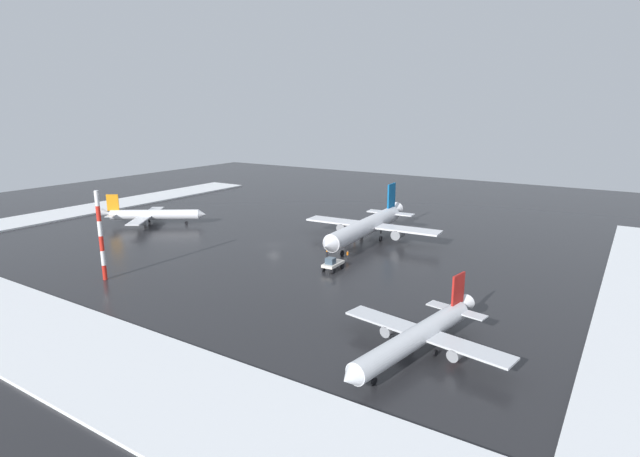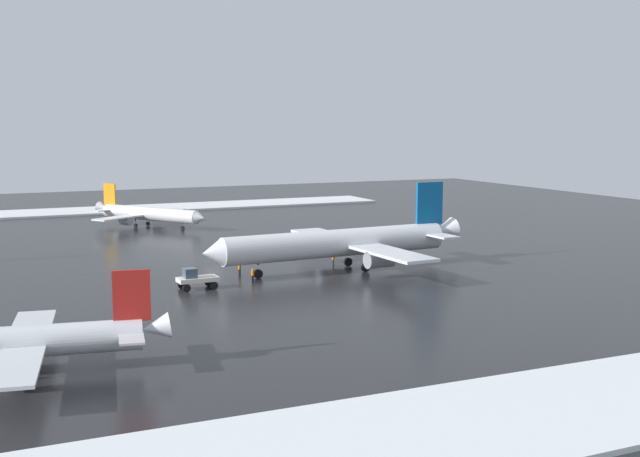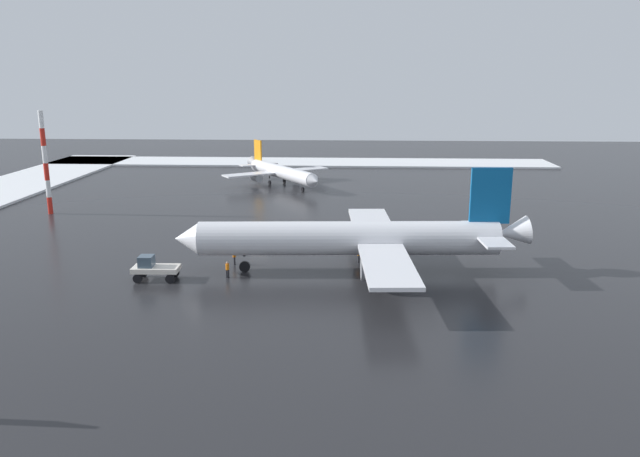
{
  "view_description": "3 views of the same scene",
  "coord_description": "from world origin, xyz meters",
  "px_view_note": "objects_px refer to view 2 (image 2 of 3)",
  "views": [
    {
      "loc": [
        62.92,
        -79.75,
        28.0
      ],
      "look_at": [
        8.08,
        5.48,
        3.5
      ],
      "focal_mm": 28.0,
      "sensor_mm": 36.0,
      "label": 1
    },
    {
      "loc": [
        106.96,
        -31.71,
        19.08
      ],
      "look_at": [
        12.41,
        10.86,
        5.16
      ],
      "focal_mm": 45.0,
      "sensor_mm": 36.0,
      "label": 2
    },
    {
      "loc": [
        77.85,
        11.72,
        19.96
      ],
      "look_at": [
        5.83,
        8.25,
        2.21
      ],
      "focal_mm": 35.0,
      "sensor_mm": 36.0,
      "label": 3
    }
  ],
  "objects_px": {
    "airplane_foreground_jet": "(148,214)",
    "pushback_tug": "(196,278)",
    "airplane_parked_portside": "(342,243)",
    "ground_crew_near_tug": "(240,268)",
    "ground_crew_mid_apron": "(253,274)",
    "ground_crew_beside_wing": "(333,259)",
    "airplane_distant_tail": "(3,343)"
  },
  "relations": [
    {
      "from": "airplane_parked_portside",
      "to": "airplane_distant_tail",
      "type": "distance_m",
      "value": 50.64
    },
    {
      "from": "airplane_foreground_jet",
      "to": "pushback_tug",
      "type": "bearing_deg",
      "value": -41.23
    },
    {
      "from": "airplane_distant_tail",
      "to": "ground_crew_near_tug",
      "type": "relative_size",
      "value": 15.04
    },
    {
      "from": "airplane_parked_portside",
      "to": "pushback_tug",
      "type": "height_order",
      "value": "airplane_parked_portside"
    },
    {
      "from": "airplane_distant_tail",
      "to": "ground_crew_near_tug",
      "type": "distance_m",
      "value": 41.67
    },
    {
      "from": "airplane_foreground_jet",
      "to": "pushback_tug",
      "type": "xyz_separation_m",
      "value": [
        55.95,
        -6.65,
        -1.22
      ]
    },
    {
      "from": "airplane_foreground_jet",
      "to": "ground_crew_near_tug",
      "type": "distance_m",
      "value": 50.44
    },
    {
      "from": "airplane_parked_portside",
      "to": "ground_crew_near_tug",
      "type": "height_order",
      "value": "airplane_parked_portside"
    },
    {
      "from": "airplane_foreground_jet",
      "to": "ground_crew_mid_apron",
      "type": "xyz_separation_m",
      "value": [
        54.92,
        0.6,
        -1.54
      ]
    },
    {
      "from": "airplane_parked_portside",
      "to": "ground_crew_mid_apron",
      "type": "bearing_deg",
      "value": 8.21
    },
    {
      "from": "pushback_tug",
      "to": "ground_crew_near_tug",
      "type": "bearing_deg",
      "value": -143.88
    },
    {
      "from": "airplane_parked_portside",
      "to": "pushback_tug",
      "type": "distance_m",
      "value": 20.82
    },
    {
      "from": "airplane_parked_portside",
      "to": "airplane_distant_tail",
      "type": "relative_size",
      "value": 1.43
    },
    {
      "from": "airplane_distant_tail",
      "to": "ground_crew_near_tug",
      "type": "height_order",
      "value": "airplane_distant_tail"
    },
    {
      "from": "ground_crew_near_tug",
      "to": "airplane_foreground_jet",
      "type": "bearing_deg",
      "value": -115.26
    },
    {
      "from": "ground_crew_near_tug",
      "to": "ground_crew_beside_wing",
      "type": "bearing_deg",
      "value": 159.75
    },
    {
      "from": "pushback_tug",
      "to": "airplane_distant_tail",
      "type": "bearing_deg",
      "value": 46.96
    },
    {
      "from": "ground_crew_near_tug",
      "to": "airplane_distant_tail",
      "type": "bearing_deg",
      "value": 20.56
    },
    {
      "from": "ground_crew_mid_apron",
      "to": "ground_crew_beside_wing",
      "type": "height_order",
      "value": "same"
    },
    {
      "from": "pushback_tug",
      "to": "ground_crew_near_tug",
      "type": "relative_size",
      "value": 2.73
    },
    {
      "from": "airplane_parked_portside",
      "to": "pushback_tug",
      "type": "bearing_deg",
      "value": 7.0
    },
    {
      "from": "ground_crew_mid_apron",
      "to": "ground_crew_near_tug",
      "type": "xyz_separation_m",
      "value": [
        -4.5,
        -0.13,
        0.0
      ]
    },
    {
      "from": "airplane_foreground_jet",
      "to": "ground_crew_mid_apron",
      "type": "height_order",
      "value": "airplane_foreground_jet"
    },
    {
      "from": "pushback_tug",
      "to": "ground_crew_mid_apron",
      "type": "xyz_separation_m",
      "value": [
        -1.03,
        7.25,
        -0.31
      ]
    },
    {
      "from": "ground_crew_mid_apron",
      "to": "ground_crew_beside_wing",
      "type": "distance_m",
      "value": 14.56
    },
    {
      "from": "airplane_parked_portside",
      "to": "pushback_tug",
      "type": "xyz_separation_m",
      "value": [
        3.71,
        -20.36,
        -2.33
      ]
    },
    {
      "from": "pushback_tug",
      "to": "ground_crew_mid_apron",
      "type": "distance_m",
      "value": 7.33
    },
    {
      "from": "airplane_foreground_jet",
      "to": "ground_crew_beside_wing",
      "type": "xyz_separation_m",
      "value": [
        49.11,
        13.95,
        -1.54
      ]
    },
    {
      "from": "airplane_distant_tail",
      "to": "ground_crew_mid_apron",
      "type": "bearing_deg",
      "value": -128.77
    },
    {
      "from": "airplane_parked_portside",
      "to": "airplane_distant_tail",
      "type": "xyz_separation_m",
      "value": [
        28.31,
        -41.97,
        -1.08
      ]
    },
    {
      "from": "airplane_foreground_jet",
      "to": "ground_crew_near_tug",
      "type": "height_order",
      "value": "airplane_foreground_jet"
    },
    {
      "from": "airplane_parked_portside",
      "to": "airplane_distant_tail",
      "type": "height_order",
      "value": "airplane_parked_portside"
    }
  ]
}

